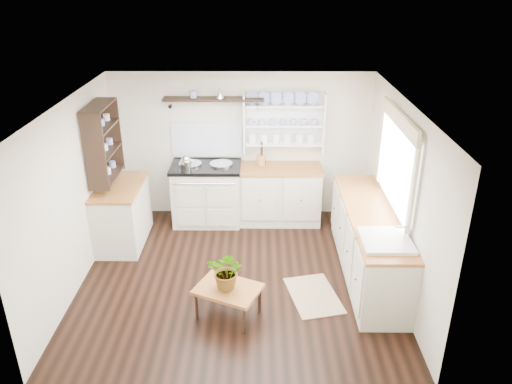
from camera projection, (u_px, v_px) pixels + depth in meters
floor at (238, 276)px, 6.56m from camera, size 4.00×3.80×0.01m
wall_back at (242, 146)px, 7.81m from camera, size 4.00×0.02×2.30m
wall_right at (400, 197)px, 6.07m from camera, size 0.02×3.80×2.30m
wall_left at (73, 196)px, 6.09m from camera, size 0.02×3.80×2.30m
ceiling at (235, 104)px, 5.60m from camera, size 4.00×3.80×0.01m
window at (397, 161)px, 6.03m from camera, size 0.08×1.55×1.22m
aga_cooker at (207, 193)px, 7.79m from camera, size 1.07×0.74×0.98m
back_cabinets at (280, 194)px, 7.82m from camera, size 1.27×0.63×0.90m
right_cabinets at (369, 242)px, 6.45m from camera, size 0.62×2.43×0.90m
belfast_sink at (385, 249)px, 5.62m from camera, size 0.55×0.60×0.45m
left_cabinets at (122, 213)px, 7.19m from camera, size 0.62×1.13×0.90m
plate_rack at (284, 121)px, 7.60m from camera, size 1.20×0.22×0.90m
high_shelf at (214, 100)px, 7.39m from camera, size 1.50×0.29×0.16m
left_shelving at (103, 142)px, 6.75m from camera, size 0.28×0.80×1.05m
kettle at (186, 162)px, 7.45m from camera, size 0.18×0.18×0.22m
utensil_crock at (261, 160)px, 7.67m from camera, size 0.13×0.13×0.15m
center_table at (228, 291)px, 5.68m from camera, size 0.85×0.75×0.38m
potted_plant at (228, 271)px, 5.57m from camera, size 0.51×0.48×0.46m
floor_rug at (313, 295)px, 6.15m from camera, size 0.73×0.95×0.02m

